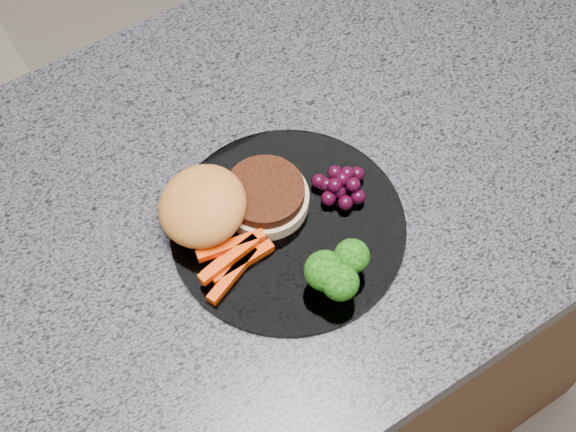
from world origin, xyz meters
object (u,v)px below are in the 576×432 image
object	(u,v)px
island_cabinet	(246,354)
burger	(225,205)
grape_bunch	(341,185)
plate	(288,227)

from	to	relation	value
island_cabinet	burger	xyz separation A→B (m)	(-0.01, -0.01, 0.50)
grape_bunch	island_cabinet	bearing A→B (deg)	154.16
island_cabinet	burger	bearing A→B (deg)	-117.75
burger	grape_bunch	size ratio (longest dim) A/B	2.78
plate	grape_bunch	distance (m)	0.08
island_cabinet	plate	distance (m)	0.48
island_cabinet	burger	size ratio (longest dim) A/B	6.93
plate	burger	world-z (taller)	burger
burger	grape_bunch	world-z (taller)	burger
plate	grape_bunch	bearing A→B (deg)	3.87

